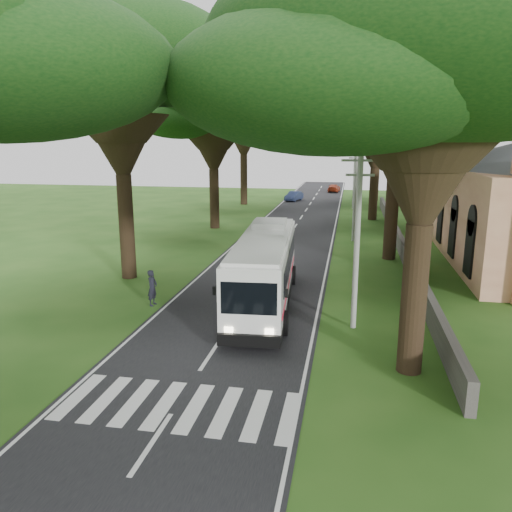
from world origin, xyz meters
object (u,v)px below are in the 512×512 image
pole_far (354,174)px  pole_mid (355,191)px  coach_bus (265,268)px  distant_car_b (294,196)px  pedestrian (152,288)px  pole_near (357,236)px  distant_car_c (334,188)px

pole_far → pole_mid: bearing=-90.0°
coach_bus → distant_car_b: 44.48m
pole_mid → pole_far: same height
pole_mid → pedestrian: size_ratio=4.33×
coach_bus → pole_near: bearing=-33.1°
pole_mid → pedestrian: 21.50m
distant_car_c → pole_mid: bearing=98.8°
pole_mid → pedestrian: bearing=-118.2°
pole_mid → distant_car_b: pole_mid is taller
pole_near → distant_car_c: 60.12m
distant_car_c → distant_car_b: bearing=73.7°
pole_near → distant_car_c: size_ratio=1.92×
distant_car_b → pole_far: bearing=-25.0°
coach_bus → distant_car_c: coach_bus is taller
coach_bus → distant_car_c: (1.45, 57.44, -1.28)m
pole_near → coach_bus: size_ratio=0.65×
pole_far → pedestrian: pole_far is taller
pole_mid → pedestrian: (-10.04, -18.74, -3.26)m
pole_near → coach_bus: pole_near is taller
pedestrian → distant_car_b: bearing=3.9°
pole_far → distant_car_b: size_ratio=2.05×
coach_bus → pole_mid: bearing=71.6°
coach_bus → pedestrian: coach_bus is taller
pole_mid → pedestrian: pole_mid is taller
pole_near → distant_car_c: pole_near is taller
coach_bus → distant_car_b: size_ratio=3.14×
pole_near → pedestrian: size_ratio=4.33×
distant_car_c → pedestrian: 59.09m
pole_near → pole_far: 40.00m
pole_mid → pole_far: size_ratio=1.00×
pole_near → pole_far: bearing=90.0°
pole_far → pedestrian: 40.15m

